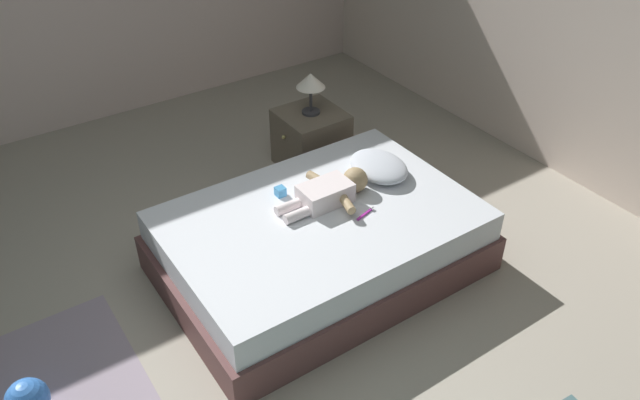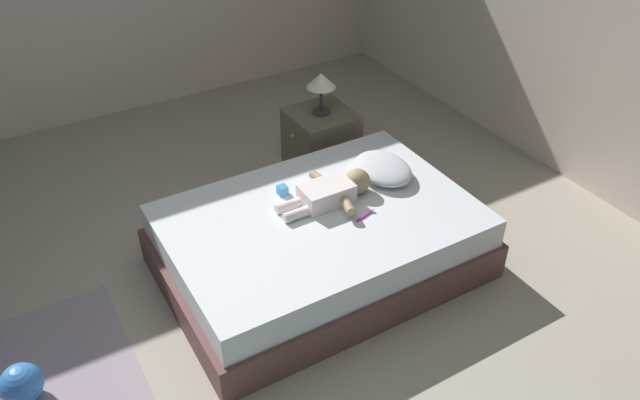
# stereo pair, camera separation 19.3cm
# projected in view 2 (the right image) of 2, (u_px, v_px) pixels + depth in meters

# --- Properties ---
(ground_plane) EXTENTS (8.00, 8.00, 0.00)m
(ground_plane) POSITION_uv_depth(u_px,v_px,m) (227.00, 318.00, 3.74)
(ground_plane) COLOR #AFA594
(wall_behind_bed) EXTENTS (8.00, 0.12, 2.71)m
(wall_behind_bed) POSITION_uv_depth(u_px,v_px,m) (622.00, 9.00, 4.18)
(wall_behind_bed) COLOR beige
(wall_behind_bed) RESTS_ON ground_plane
(bed) EXTENTS (1.34, 1.95, 0.45)m
(bed) POSITION_uv_depth(u_px,v_px,m) (320.00, 242.00, 3.97)
(bed) COLOR brown
(bed) RESTS_ON ground_plane
(pillow) EXTENTS (0.45, 0.34, 0.12)m
(pillow) POSITION_uv_depth(u_px,v_px,m) (383.00, 168.00, 4.14)
(pillow) COLOR silver
(pillow) RESTS_ON bed
(baby) EXTENTS (0.49, 0.64, 0.16)m
(baby) POSITION_uv_depth(u_px,v_px,m) (333.00, 192.00, 3.91)
(baby) COLOR white
(baby) RESTS_ON bed
(toothbrush) EXTENTS (0.05, 0.15, 0.02)m
(toothbrush) POSITION_uv_depth(u_px,v_px,m) (366.00, 215.00, 3.81)
(toothbrush) COLOR #B82AA9
(toothbrush) RESTS_ON bed
(nightstand) EXTENTS (0.48, 0.51, 0.48)m
(nightstand) POSITION_uv_depth(u_px,v_px,m) (321.00, 139.00, 4.98)
(nightstand) COLOR #6B5F4E
(nightstand) RESTS_ON ground_plane
(lamp) EXTENTS (0.22, 0.22, 0.33)m
(lamp) POSITION_uv_depth(u_px,v_px,m) (321.00, 83.00, 4.69)
(lamp) COLOR #333338
(lamp) RESTS_ON nightstand
(toy_ball) EXTENTS (0.22, 0.22, 0.22)m
(toy_ball) POSITION_uv_depth(u_px,v_px,m) (21.00, 384.00, 3.21)
(toy_ball) COLOR #3C7FE4
(toy_ball) RESTS_ON rug
(toy_block) EXTENTS (0.06, 0.06, 0.06)m
(toy_block) POSITION_uv_depth(u_px,v_px,m) (282.00, 190.00, 3.99)
(toy_block) COLOR #469AD9
(toy_block) RESTS_ON bed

